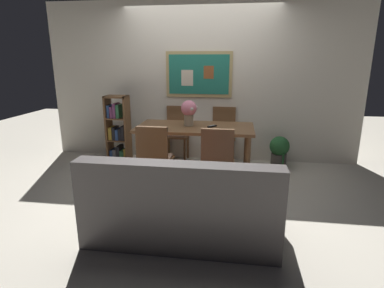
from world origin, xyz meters
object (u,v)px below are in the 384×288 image
(bookshelf, at_px, (118,132))
(dining_table, at_px, (195,133))
(dining_chair_far_right, at_px, (224,130))
(potted_ivy, at_px, (279,151))
(tv_remote, at_px, (212,126))
(dining_chair_near_left, at_px, (155,154))
(dining_chair_far_left, at_px, (177,129))
(flower_vase, at_px, (189,111))
(dining_chair_near_right, at_px, (218,157))
(leather_couch, at_px, (183,207))

(bookshelf, bearing_deg, dining_table, -21.00)
(dining_chair_far_right, distance_m, potted_ivy, 0.96)
(dining_chair_far_right, height_order, tv_remote, dining_chair_far_right)
(bookshelf, bearing_deg, dining_chair_far_right, 7.60)
(dining_table, xyz_separation_m, dining_chair_near_left, (-0.41, -0.74, -0.12))
(dining_table, height_order, dining_chair_far_right, dining_chair_far_right)
(dining_table, height_order, dining_chair_near_left, dining_chair_near_left)
(dining_chair_far_left, relative_size, bookshelf, 0.82)
(dining_table, relative_size, flower_vase, 4.55)
(tv_remote, bearing_deg, dining_chair_far_left, 130.70)
(bookshelf, distance_m, flower_vase, 1.45)
(dining_chair_near_right, height_order, dining_chair_far_left, same)
(flower_vase, bearing_deg, dining_table, -18.59)
(bookshelf, height_order, potted_ivy, bookshelf)
(dining_chair_far_left, relative_size, leather_couch, 0.51)
(dining_chair_near_left, xyz_separation_m, tv_remote, (0.65, 0.72, 0.23))
(bookshelf, xyz_separation_m, flower_vase, (1.28, -0.49, 0.47))
(potted_ivy, bearing_deg, bookshelf, -178.90)
(bookshelf, bearing_deg, leather_couch, -55.92)
(dining_chair_near_right, bearing_deg, potted_ivy, 55.66)
(potted_ivy, bearing_deg, tv_remote, -150.25)
(dining_chair_far_left, bearing_deg, dining_chair_near_left, -89.96)
(dining_chair_near_left, distance_m, potted_ivy, 2.15)
(dining_chair_near_right, bearing_deg, dining_chair_near_left, 179.43)
(dining_chair_near_left, xyz_separation_m, leather_couch, (0.51, -0.91, -0.22))
(leather_couch, xyz_separation_m, potted_ivy, (1.17, 2.23, -0.04))
(dining_chair_far_left, height_order, flower_vase, flower_vase)
(tv_remote, bearing_deg, bookshelf, 161.51)
(leather_couch, bearing_deg, dining_chair_far_right, 83.53)
(tv_remote, bearing_deg, flower_vase, 172.43)
(dining_table, distance_m, flower_vase, 0.33)
(dining_chair_far_right, relative_size, dining_chair_far_left, 1.00)
(dining_chair_near_left, distance_m, tv_remote, 1.00)
(leather_couch, relative_size, bookshelf, 1.63)
(potted_ivy, xyz_separation_m, tv_remote, (-1.03, -0.59, 0.49))
(dining_chair_far_left, distance_m, bookshelf, 0.99)
(dining_chair_near_left, height_order, bookshelf, bookshelf)
(bookshelf, bearing_deg, dining_chair_near_left, -52.70)
(dining_table, bearing_deg, dining_chair_far_right, 63.66)
(dining_table, bearing_deg, dining_chair_far_left, 118.77)
(dining_chair_near_left, height_order, potted_ivy, dining_chair_near_left)
(potted_ivy, height_order, tv_remote, tv_remote)
(dining_table, bearing_deg, dining_chair_near_left, -119.02)
(dining_chair_near_left, bearing_deg, dining_chair_near_right, -0.57)
(dining_chair_near_right, relative_size, potted_ivy, 1.81)
(dining_chair_far_right, bearing_deg, potted_ivy, -11.43)
(dining_chair_near_right, height_order, tv_remote, dining_chair_near_right)
(dining_chair_near_left, relative_size, flower_vase, 2.50)
(dining_chair_near_right, distance_m, bookshelf, 2.16)
(dining_table, xyz_separation_m, flower_vase, (-0.09, 0.03, 0.31))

